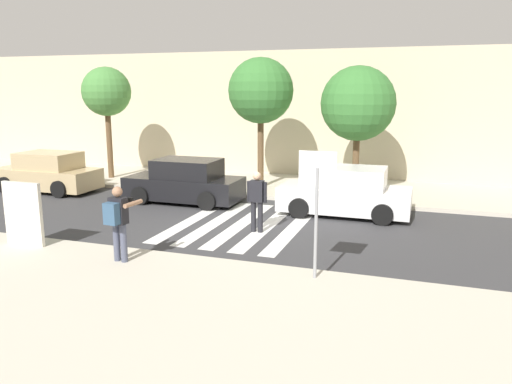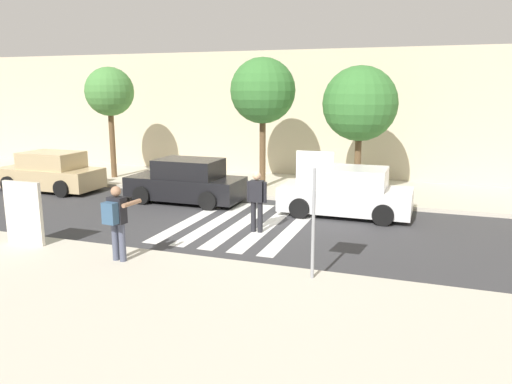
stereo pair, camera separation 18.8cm
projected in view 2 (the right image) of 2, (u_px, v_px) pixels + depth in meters
The scene contains 19 objects.
ground_plane at pixel (239, 226), 14.75m from camera, with size 120.00×120.00×0.00m, color #38383A.
sidewalk_near at pixel (113, 309), 9.02m from camera, with size 60.00×6.00×0.14m, color beige.
sidewalk_far at pixel (293, 187), 20.26m from camera, with size 60.00×4.80×0.14m, color beige.
building_facade_far at pixel (319, 113), 23.76m from camera, with size 56.00×4.00×5.63m, color beige.
crosswalk_stripe_0 at pixel (194, 219), 15.46m from camera, with size 0.44×5.20×0.01m, color silver.
crosswalk_stripe_1 at pixel (217, 221), 15.20m from camera, with size 0.44×5.20×0.01m, color silver.
crosswalk_stripe_2 at pixel (242, 224), 14.93m from camera, with size 0.44×5.20×0.01m, color silver.
crosswalk_stripe_3 at pixel (267, 226), 14.67m from camera, with size 0.44×5.20×0.01m, color silver.
crosswalk_stripe_4 at pixel (293, 229), 14.40m from camera, with size 0.44×5.20×0.01m, color silver.
stop_sign at pixel (314, 187), 9.93m from camera, with size 0.76×0.08×2.63m.
photographer_with_backpack at pixel (117, 217), 11.13m from camera, with size 0.63×0.88×1.72m.
pedestrian_crossing at pixel (257, 198), 13.91m from camera, with size 0.58×0.25×1.72m.
parked_car_tan at pixel (51, 173), 19.66m from camera, with size 4.10×1.92×1.55m.
parked_car_black at pixel (186, 182), 17.68m from camera, with size 4.10×1.92×1.55m.
parked_car_white at pixel (347, 193), 15.81m from camera, with size 4.10×1.92×1.55m.
street_tree_west at pixel (109, 92), 21.30m from camera, with size 2.08×2.08×4.75m.
street_tree_center at pixel (263, 91), 19.06m from camera, with size 2.51×2.51×5.02m.
street_tree_east at pixel (360, 104), 17.94m from camera, with size 2.70×2.70×4.66m.
advertising_board at pixel (24, 213), 12.41m from camera, with size 1.10×0.11×1.60m.
Camera 2 is at (5.27, -13.23, 3.98)m, focal length 35.00 mm.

